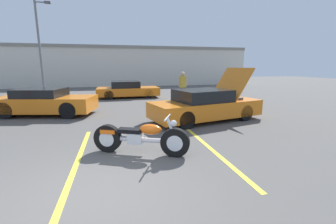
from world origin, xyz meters
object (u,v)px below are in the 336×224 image
(show_car_hood_open, at_px, (206,105))
(parked_car_right_row, at_px, (127,90))
(spectator_by_show_car, at_px, (183,84))
(parked_car_mid_row, at_px, (45,102))
(light_pole, at_px, (40,43))
(motorcycle, at_px, (140,138))

(show_car_hood_open, bearing_deg, parked_car_right_row, 95.58)
(show_car_hood_open, distance_m, spectator_by_show_car, 4.89)
(show_car_hood_open, height_order, parked_car_right_row, show_car_hood_open)
(parked_car_right_row, bearing_deg, show_car_hood_open, -71.35)
(parked_car_right_row, bearing_deg, parked_car_mid_row, -128.02)
(light_pole, height_order, show_car_hood_open, light_pole)
(light_pole, distance_m, show_car_hood_open, 15.33)
(light_pole, xyz_separation_m, show_car_hood_open, (9.17, -11.82, -3.34))
(light_pole, xyz_separation_m, parked_car_mid_row, (2.47, -9.21, -3.36))
(light_pole, xyz_separation_m, motorcycle, (6.15, -14.86, -3.53))
(show_car_hood_open, bearing_deg, spectator_by_show_car, 70.79)
(show_car_hood_open, xyz_separation_m, parked_car_mid_row, (-6.70, 2.61, -0.02))
(light_pole, bearing_deg, parked_car_right_row, -31.96)
(motorcycle, relative_size, spectator_by_show_car, 1.25)
(parked_car_mid_row, relative_size, spectator_by_show_car, 2.43)
(light_pole, bearing_deg, spectator_by_show_car, -35.92)
(light_pole, bearing_deg, parked_car_mid_row, -75.00)
(show_car_hood_open, height_order, parked_car_mid_row, show_car_hood_open)
(parked_car_right_row, height_order, spectator_by_show_car, spectator_by_show_car)
(motorcycle, distance_m, parked_car_mid_row, 6.74)
(show_car_hood_open, relative_size, parked_car_right_row, 1.12)
(light_pole, height_order, motorcycle, light_pole)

